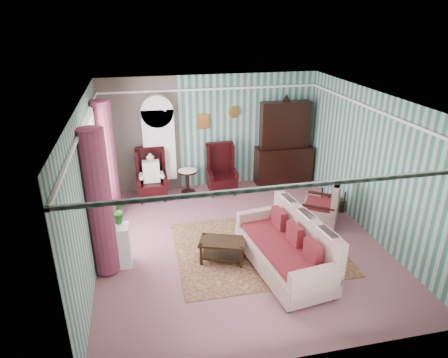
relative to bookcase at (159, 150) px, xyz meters
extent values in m
plane|color=#975861|center=(1.35, -2.84, -1.12)|extent=(6.00, 6.00, 0.00)
cube|color=#3A6B61|center=(1.35, 0.16, 0.33)|extent=(5.50, 0.02, 2.90)
cube|color=#3A6B61|center=(1.35, -5.84, 0.33)|extent=(5.50, 0.02, 2.90)
cube|color=#3A6B61|center=(-1.40, -2.84, 0.33)|extent=(0.02, 6.00, 2.90)
cube|color=#3A6B61|center=(4.10, -2.84, 0.33)|extent=(0.02, 6.00, 2.90)
cube|color=silver|center=(1.35, -2.84, 1.78)|extent=(5.50, 6.00, 0.02)
cube|color=#8D4852|center=(-0.45, 0.15, 0.33)|extent=(1.90, 0.01, 2.90)
cube|color=white|center=(1.35, -2.84, 1.43)|extent=(5.50, 6.00, 0.05)
cube|color=white|center=(-1.37, -2.24, 0.43)|extent=(0.04, 1.50, 1.90)
cylinder|color=brown|center=(-1.20, -3.29, 0.23)|extent=(0.44, 0.44, 2.60)
cylinder|color=brown|center=(-1.20, -1.19, 0.23)|extent=(0.44, 0.44, 2.60)
cube|color=#CD7C36|center=(1.15, 0.13, 0.63)|extent=(0.30, 0.03, 0.38)
cube|color=silver|center=(0.00, 0.00, 0.00)|extent=(0.80, 0.28, 2.24)
cube|color=black|center=(3.25, -0.12, 0.06)|extent=(1.50, 0.56, 2.36)
cube|color=black|center=(-0.25, -0.39, -0.50)|extent=(0.76, 0.80, 1.25)
cube|color=black|center=(1.50, -0.39, -0.50)|extent=(0.76, 0.80, 1.25)
cylinder|color=black|center=(0.65, -0.24, -0.82)|extent=(0.50, 0.50, 0.60)
cube|color=black|center=(3.82, -1.94, -0.85)|extent=(0.45, 0.38, 0.54)
cube|color=silver|center=(-1.05, -3.14, -0.72)|extent=(0.55, 0.35, 0.80)
cube|color=#531B22|center=(1.65, -3.14, -1.11)|extent=(3.20, 2.60, 0.01)
cube|color=beige|center=(1.87, -3.95, -0.64)|extent=(1.28, 2.33, 0.96)
cube|color=beige|center=(3.25, -2.46, -0.66)|extent=(1.12, 1.12, 0.91)
cube|color=black|center=(0.88, -3.40, -0.90)|extent=(0.95, 0.73, 0.43)
imported|color=#1B571C|center=(-1.09, -3.19, -0.13)|extent=(0.36, 0.32, 0.37)
imported|color=#24561B|center=(-0.92, -2.99, -0.09)|extent=(0.27, 0.22, 0.46)
imported|color=#194E18|center=(-1.08, -3.11, -0.12)|extent=(0.27, 0.27, 0.40)
camera|label=1|loc=(-0.42, -9.56, 3.22)|focal=32.00mm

